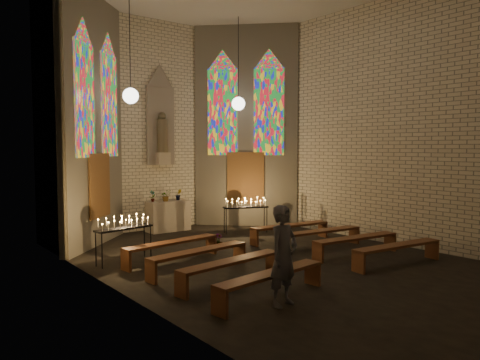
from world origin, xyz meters
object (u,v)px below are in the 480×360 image
object	(u,v)px
aisle_flower_pot	(219,241)
visitor	(284,255)
votive_stand_left	(124,225)
altar	(168,216)
votive_stand_right	(246,205)

from	to	relation	value
aisle_flower_pot	visitor	size ratio (longest dim) A/B	0.22
votive_stand_left	visitor	xyz separation A→B (m)	(0.91, -4.58, -0.03)
altar	votive_stand_left	size ratio (longest dim) A/B	0.94
altar	visitor	world-z (taller)	visitor
visitor	votive_stand_left	bearing A→B (deg)	91.82
votive_stand_right	visitor	xyz separation A→B (m)	(-3.84, -5.84, -0.03)
votive_stand_right	aisle_flower_pot	bearing A→B (deg)	-124.14
altar	votive_stand_right	world-z (taller)	votive_stand_right
votive_stand_left	visitor	world-z (taller)	visitor
aisle_flower_pot	altar	bearing A→B (deg)	86.13
visitor	altar	bearing A→B (deg)	65.74
altar	aisle_flower_pot	xyz separation A→B (m)	(-0.22, -3.19, -0.30)
aisle_flower_pot	visitor	distance (m)	4.91
votive_stand_left	visitor	size ratio (longest dim) A/B	0.84
altar	votive_stand_right	bearing A→B (deg)	-45.64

